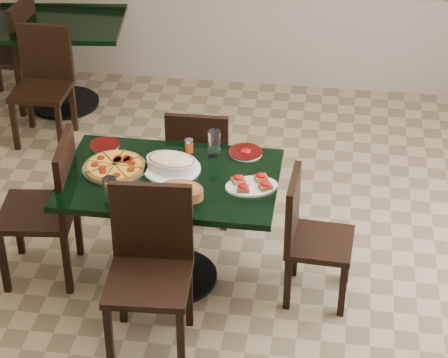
# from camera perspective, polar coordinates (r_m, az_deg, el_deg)

# --- Properties ---
(floor) EXTENTS (5.50, 5.50, 0.00)m
(floor) POSITION_cam_1_polar(r_m,az_deg,el_deg) (5.46, -0.75, -6.57)
(floor) COLOR #8A734F
(floor) RESTS_ON ground
(room_shell) EXTENTS (5.50, 5.50, 5.50)m
(room_shell) POSITION_cam_1_polar(r_m,az_deg,el_deg) (6.34, 11.02, 10.93)
(room_shell) COLOR silver
(room_shell) RESTS_ON floor
(main_table) EXTENTS (1.25, 0.80, 0.75)m
(main_table) POSITION_cam_1_polar(r_m,az_deg,el_deg) (5.14, -3.48, -1.56)
(main_table) COLOR black
(main_table) RESTS_ON floor
(back_table) EXTENTS (1.16, 0.90, 0.75)m
(back_table) POSITION_cam_1_polar(r_m,az_deg,el_deg) (7.31, -10.76, 8.46)
(back_table) COLOR black
(back_table) RESTS_ON floor
(chair_far) EXTENTS (0.41, 0.41, 0.86)m
(chair_far) POSITION_cam_1_polar(r_m,az_deg,el_deg) (5.72, -1.59, 1.27)
(chair_far) COLOR black
(chair_far) RESTS_ON floor
(chair_near) EXTENTS (0.47, 0.47, 0.96)m
(chair_near) POSITION_cam_1_polar(r_m,az_deg,el_deg) (4.76, -4.84, -5.31)
(chair_near) COLOR black
(chair_near) RESTS_ON floor
(chair_right) EXTENTS (0.40, 0.40, 0.82)m
(chair_right) POSITION_cam_1_polar(r_m,az_deg,el_deg) (5.11, 5.50, -3.49)
(chair_right) COLOR black
(chair_right) RESTS_ON floor
(chair_left) EXTENTS (0.49, 0.49, 0.95)m
(chair_left) POSITION_cam_1_polar(r_m,az_deg,el_deg) (5.31, -11.26, -1.48)
(chair_left) COLOR black
(chair_left) RESTS_ON floor
(back_chair_near) EXTENTS (0.42, 0.42, 0.89)m
(back_chair_near) POSITION_cam_1_polar(r_m,az_deg,el_deg) (6.88, -11.70, 6.49)
(back_chair_near) COLOR black
(back_chair_near) RESTS_ON floor
(back_chair_left) EXTENTS (0.47, 0.47, 0.93)m
(back_chair_left) POSITION_cam_1_polar(r_m,az_deg,el_deg) (7.39, -13.58, 8.36)
(back_chair_left) COLOR black
(back_chair_left) RESTS_ON floor
(pepperoni_pizza) EXTENTS (0.38, 0.38, 0.04)m
(pepperoni_pizza) POSITION_cam_1_polar(r_m,az_deg,el_deg) (5.13, -7.15, 0.81)
(pepperoni_pizza) COLOR #ABABB2
(pepperoni_pizza) RESTS_ON main_table
(lasagna_casserole) EXTENTS (0.34, 0.34, 0.09)m
(lasagna_casserole) POSITION_cam_1_polar(r_m,az_deg,el_deg) (5.08, -3.44, 1.05)
(lasagna_casserole) COLOR silver
(lasagna_casserole) RESTS_ON main_table
(bread_basket) EXTENTS (0.27, 0.21, 0.10)m
(bread_basket) POSITION_cam_1_polar(r_m,az_deg,el_deg) (4.85, -2.75, -0.75)
(bread_basket) COLOR brown
(bread_basket) RESTS_ON main_table
(bruschetta_platter) EXTENTS (0.35, 0.28, 0.05)m
(bruschetta_platter) POSITION_cam_1_polar(r_m,az_deg,el_deg) (4.93, 1.82, -0.33)
(bruschetta_platter) COLOR silver
(bruschetta_platter) RESTS_ON main_table
(side_plate_near) EXTENTS (0.19, 0.19, 0.02)m
(side_plate_near) POSITION_cam_1_polar(r_m,az_deg,el_deg) (4.80, -5.01, -1.64)
(side_plate_near) COLOR silver
(side_plate_near) RESTS_ON main_table
(side_plate_far_r) EXTENTS (0.21, 0.21, 0.03)m
(side_plate_far_r) POSITION_cam_1_polar(r_m,az_deg,el_deg) (5.25, 1.42, 1.77)
(side_plate_far_r) COLOR silver
(side_plate_far_r) RESTS_ON main_table
(side_plate_far_l) EXTENTS (0.19, 0.19, 0.02)m
(side_plate_far_l) POSITION_cam_1_polar(r_m,az_deg,el_deg) (5.37, -7.82, 2.21)
(side_plate_far_l) COLOR silver
(side_plate_far_l) RESTS_ON main_table
(napkin_setting) EXTENTS (0.17, 0.17, 0.01)m
(napkin_setting) POSITION_cam_1_polar(r_m,az_deg,el_deg) (4.85, -5.84, -1.40)
(napkin_setting) COLOR white
(napkin_setting) RESTS_ON main_table
(water_glass_a) EXTENTS (0.08, 0.08, 0.16)m
(water_glass_a) POSITION_cam_1_polar(r_m,az_deg,el_deg) (5.20, -0.65, 2.35)
(water_glass_a) COLOR silver
(water_glass_a) RESTS_ON main_table
(water_glass_b) EXTENTS (0.08, 0.08, 0.17)m
(water_glass_b) POSITION_cam_1_polar(r_m,az_deg,el_deg) (4.79, -7.44, -0.82)
(water_glass_b) COLOR silver
(water_glass_b) RESTS_ON main_table
(pepper_shaker) EXTENTS (0.05, 0.05, 0.09)m
(pepper_shaker) POSITION_cam_1_polar(r_m,az_deg,el_deg) (5.25, -2.29, 2.17)
(pepper_shaker) COLOR #C03914
(pepper_shaker) RESTS_ON main_table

